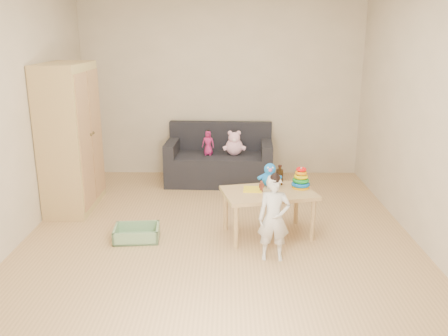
{
  "coord_description": "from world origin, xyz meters",
  "views": [
    {
      "loc": [
        0.1,
        -4.6,
        2.05
      ],
      "look_at": [
        0.05,
        0.25,
        0.65
      ],
      "focal_mm": 38.0,
      "sensor_mm": 36.0,
      "label": 1
    }
  ],
  "objects_px": {
    "wardrobe": "(70,138)",
    "play_table": "(268,213)",
    "sofa": "(219,168)",
    "toddler": "(274,219)"
  },
  "relations": [
    {
      "from": "wardrobe",
      "to": "play_table",
      "type": "height_order",
      "value": "wardrobe"
    },
    {
      "from": "wardrobe",
      "to": "sofa",
      "type": "height_order",
      "value": "wardrobe"
    },
    {
      "from": "wardrobe",
      "to": "play_table",
      "type": "bearing_deg",
      "value": -19.75
    },
    {
      "from": "wardrobe",
      "to": "sofa",
      "type": "xyz_separation_m",
      "value": [
        1.72,
        0.98,
        -0.65
      ]
    },
    {
      "from": "wardrobe",
      "to": "sofa",
      "type": "relative_size",
      "value": 1.18
    },
    {
      "from": "wardrobe",
      "to": "sofa",
      "type": "distance_m",
      "value": 2.08
    },
    {
      "from": "sofa",
      "to": "wardrobe",
      "type": "bearing_deg",
      "value": -147.83
    },
    {
      "from": "sofa",
      "to": "play_table",
      "type": "height_order",
      "value": "play_table"
    },
    {
      "from": "wardrobe",
      "to": "play_table",
      "type": "xyz_separation_m",
      "value": [
        2.26,
        -0.81,
        -0.62
      ]
    },
    {
      "from": "play_table",
      "to": "toddler",
      "type": "height_order",
      "value": "toddler"
    }
  ]
}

